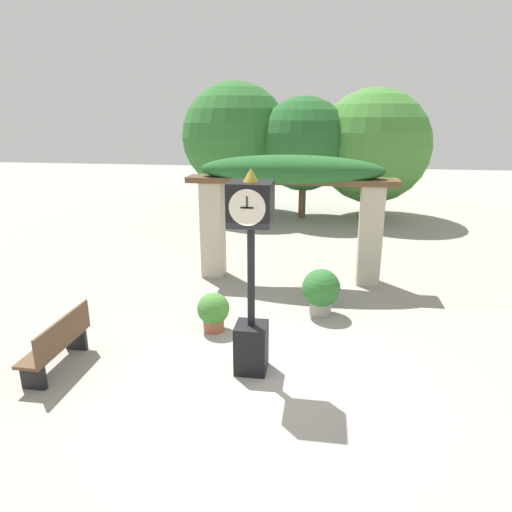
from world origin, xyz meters
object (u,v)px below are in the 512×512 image
Objects in this scene: potted_plant_near_right at (321,290)px; park_bench at (58,343)px; pedestal_clock at (251,268)px; potted_plant_near_left at (213,311)px.

potted_plant_near_right is 4.96m from park_bench.
pedestal_clock is at bearing -114.69° from potted_plant_near_right.
potted_plant_near_left is 2.25m from potted_plant_near_right.
park_bench is at bearing -146.78° from potted_plant_near_right.
pedestal_clock is 3.32× the size of potted_plant_near_right.
potted_plant_near_left is at bearing -152.87° from potted_plant_near_right.
pedestal_clock is 3.37m from park_bench.
potted_plant_near_right reaches higher than park_bench.
pedestal_clock is at bearing 97.35° from park_bench.
park_bench is (-3.08, -0.40, -1.30)m from pedestal_clock.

